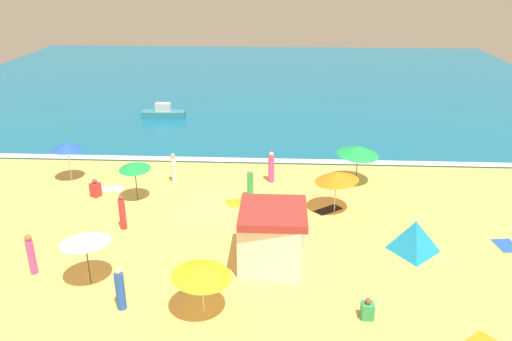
{
  "coord_description": "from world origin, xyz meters",
  "views": [
    {
      "loc": [
        3.11,
        -23.08,
        11.61
      ],
      "look_at": [
        1.76,
        2.97,
        0.8
      ],
      "focal_mm": 36.01,
      "sensor_mm": 36.0,
      "label": 1
    }
  ],
  "objects_px": {
    "beach_umbrella_2": "(134,166)",
    "beachgoer_6": "(250,184)",
    "beach_umbrella_8": "(202,271)",
    "beachgoer_8": "(174,168)",
    "beach_umbrella_3": "(85,239)",
    "beach_tent": "(414,235)",
    "beachgoer_2": "(367,310)",
    "beachgoer_7": "(120,289)",
    "beach_umbrella_0": "(337,176)",
    "beachgoer_0": "(31,254)",
    "beach_umbrella_6": "(67,146)",
    "beachgoer_5": "(95,189)",
    "small_boat_0": "(163,113)",
    "beach_umbrella_7": "(358,150)",
    "beachgoer_4": "(271,168)",
    "lifeguard_cabana": "(273,236)",
    "beachgoer_1": "(122,213)"
  },
  "relations": [
    {
      "from": "beachgoer_6",
      "to": "beachgoer_8",
      "type": "height_order",
      "value": "beachgoer_8"
    },
    {
      "from": "beachgoer_2",
      "to": "beach_umbrella_0",
      "type": "bearing_deg",
      "value": 92.85
    },
    {
      "from": "beachgoer_2",
      "to": "small_boat_0",
      "type": "relative_size",
      "value": 0.24
    },
    {
      "from": "beach_umbrella_0",
      "to": "beachgoer_0",
      "type": "xyz_separation_m",
      "value": [
        -12.43,
        -6.03,
        -1.03
      ]
    },
    {
      "from": "beachgoer_4",
      "to": "beachgoer_6",
      "type": "relative_size",
      "value": 1.09
    },
    {
      "from": "beach_tent",
      "to": "beachgoer_4",
      "type": "relative_size",
      "value": 1.19
    },
    {
      "from": "beach_umbrella_0",
      "to": "beachgoer_5",
      "type": "distance_m",
      "value": 12.53
    },
    {
      "from": "beach_umbrella_0",
      "to": "beach_tent",
      "type": "height_order",
      "value": "beach_umbrella_0"
    },
    {
      "from": "beach_umbrella_6",
      "to": "beachgoer_2",
      "type": "height_order",
      "value": "beach_umbrella_6"
    },
    {
      "from": "beach_tent",
      "to": "beachgoer_4",
      "type": "height_order",
      "value": "beachgoer_4"
    },
    {
      "from": "beachgoer_8",
      "to": "beach_umbrella_8",
      "type": "bearing_deg",
      "value": -73.77
    },
    {
      "from": "beach_umbrella_0",
      "to": "beachgoer_0",
      "type": "distance_m",
      "value": 13.86
    },
    {
      "from": "beach_umbrella_8",
      "to": "small_boat_0",
      "type": "relative_size",
      "value": 0.78
    },
    {
      "from": "beach_tent",
      "to": "beachgoer_8",
      "type": "xyz_separation_m",
      "value": [
        -11.68,
        6.65,
        0.12
      ]
    },
    {
      "from": "beach_umbrella_7",
      "to": "beach_tent",
      "type": "xyz_separation_m",
      "value": [
        1.55,
        -6.98,
        -1.27
      ]
    },
    {
      "from": "beach_umbrella_8",
      "to": "beachgoer_0",
      "type": "bearing_deg",
      "value": 162.71
    },
    {
      "from": "beach_umbrella_6",
      "to": "beachgoer_7",
      "type": "height_order",
      "value": "beach_umbrella_6"
    },
    {
      "from": "beach_umbrella_0",
      "to": "beach_umbrella_7",
      "type": "distance_m",
      "value": 3.83
    },
    {
      "from": "beach_umbrella_7",
      "to": "beachgoer_7",
      "type": "distance_m",
      "value": 15.19
    },
    {
      "from": "beach_umbrella_2",
      "to": "beachgoer_6",
      "type": "height_order",
      "value": "beach_umbrella_2"
    },
    {
      "from": "beach_tent",
      "to": "small_boat_0",
      "type": "relative_size",
      "value": 0.63
    },
    {
      "from": "beachgoer_4",
      "to": "beachgoer_8",
      "type": "distance_m",
      "value": 5.42
    },
    {
      "from": "beachgoer_2",
      "to": "beachgoer_7",
      "type": "xyz_separation_m",
      "value": [
        -8.69,
        0.09,
        0.46
      ]
    },
    {
      "from": "beach_umbrella_0",
      "to": "beach_umbrella_2",
      "type": "relative_size",
      "value": 1.07
    },
    {
      "from": "beachgoer_7",
      "to": "beachgoer_8",
      "type": "bearing_deg",
      "value": 91.77
    },
    {
      "from": "beach_umbrella_8",
      "to": "beachgoer_8",
      "type": "xyz_separation_m",
      "value": [
        -3.33,
        11.44,
        -1.01
      ]
    },
    {
      "from": "beachgoer_4",
      "to": "small_boat_0",
      "type": "xyz_separation_m",
      "value": [
        -8.68,
        11.74,
        -0.36
      ]
    },
    {
      "from": "lifeguard_cabana",
      "to": "beach_umbrella_2",
      "type": "relative_size",
      "value": 1.3
    },
    {
      "from": "beachgoer_2",
      "to": "beachgoer_8",
      "type": "height_order",
      "value": "beachgoer_8"
    },
    {
      "from": "beach_umbrella_0",
      "to": "beachgoer_1",
      "type": "xyz_separation_m",
      "value": [
        -9.92,
        -2.25,
        -1.07
      ]
    },
    {
      "from": "small_boat_0",
      "to": "beach_umbrella_8",
      "type": "bearing_deg",
      "value": -74.33
    },
    {
      "from": "beachgoer_1",
      "to": "beachgoer_5",
      "type": "relative_size",
      "value": 1.73
    },
    {
      "from": "beach_umbrella_0",
      "to": "beachgoer_4",
      "type": "xyz_separation_m",
      "value": [
        -3.22,
        3.53,
        -1.04
      ]
    },
    {
      "from": "beach_umbrella_0",
      "to": "beach_umbrella_8",
      "type": "height_order",
      "value": "beach_umbrella_0"
    },
    {
      "from": "beach_umbrella_2",
      "to": "beach_umbrella_3",
      "type": "height_order",
      "value": "beach_umbrella_3"
    },
    {
      "from": "beach_umbrella_8",
      "to": "beachgoer_0",
      "type": "xyz_separation_m",
      "value": [
        -7.13,
        2.22,
        -0.97
      ]
    },
    {
      "from": "beachgoer_4",
      "to": "beach_umbrella_0",
      "type": "bearing_deg",
      "value": -47.61
    },
    {
      "from": "beachgoer_7",
      "to": "small_boat_0",
      "type": "relative_size",
      "value": 0.5
    },
    {
      "from": "beach_umbrella_3",
      "to": "beach_tent",
      "type": "bearing_deg",
      "value": 13.47
    },
    {
      "from": "small_boat_0",
      "to": "beach_umbrella_0",
      "type": "bearing_deg",
      "value": -52.06
    },
    {
      "from": "beach_tent",
      "to": "beachgoer_6",
      "type": "xyz_separation_m",
      "value": [
        -7.31,
        4.82,
        0.08
      ]
    },
    {
      "from": "beachgoer_4",
      "to": "beachgoer_5",
      "type": "relative_size",
      "value": 1.81
    },
    {
      "from": "beach_umbrella_3",
      "to": "beachgoer_6",
      "type": "relative_size",
      "value": 1.56
    },
    {
      "from": "beachgoer_2",
      "to": "beachgoer_8",
      "type": "xyz_separation_m",
      "value": [
        -9.03,
        11.33,
        0.48
      ]
    },
    {
      "from": "beachgoer_5",
      "to": "beach_umbrella_0",
      "type": "bearing_deg",
      "value": -5.22
    },
    {
      "from": "beachgoer_7",
      "to": "beach_umbrella_6",
      "type": "bearing_deg",
      "value": 119.07
    },
    {
      "from": "lifeguard_cabana",
      "to": "beach_umbrella_7",
      "type": "relative_size",
      "value": 0.86
    },
    {
      "from": "lifeguard_cabana",
      "to": "beachgoer_6",
      "type": "relative_size",
      "value": 1.72
    },
    {
      "from": "beach_umbrella_3",
      "to": "beachgoer_5",
      "type": "height_order",
      "value": "beach_umbrella_3"
    },
    {
      "from": "beach_umbrella_0",
      "to": "lifeguard_cabana",
      "type": "bearing_deg",
      "value": -121.65
    }
  ]
}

